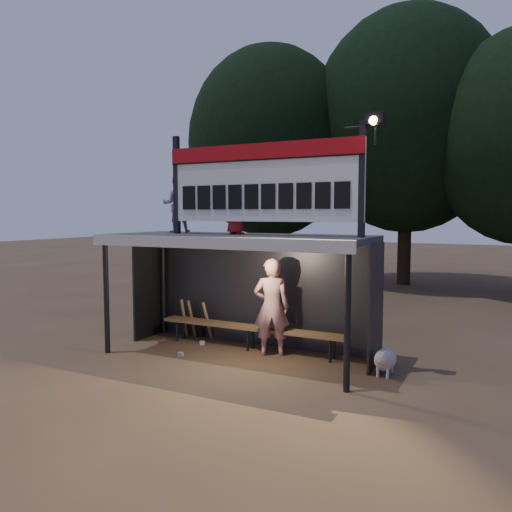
{
  "coord_description": "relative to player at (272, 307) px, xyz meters",
  "views": [
    {
      "loc": [
        4.5,
        -8.14,
        2.71
      ],
      "look_at": [
        0.2,
        0.4,
        1.9
      ],
      "focal_mm": 35.0,
      "sensor_mm": 36.0,
      "label": 1
    }
  ],
  "objects": [
    {
      "name": "tree_left",
      "position": [
        -4.54,
        9.62,
        4.58
      ],
      "size": [
        6.46,
        6.46,
        9.27
      ],
      "color": "black",
      "rests_on": "ground"
    },
    {
      "name": "ground",
      "position": [
        -0.54,
        -0.38,
        -0.94
      ],
      "size": [
        80.0,
        80.0,
        0.0
      ],
      "primitive_type": "plane",
      "color": "brown",
      "rests_on": "ground"
    },
    {
      "name": "player",
      "position": [
        0.0,
        0.0,
        0.0
      ],
      "size": [
        0.81,
        0.68,
        1.88
      ],
      "primitive_type": "imported",
      "rotation": [
        0.0,
        0.0,
        3.55
      ],
      "color": "white",
      "rests_on": "ground"
    },
    {
      "name": "scoreboard_assembly",
      "position": [
        0.02,
        -0.39,
        2.39
      ],
      "size": [
        4.1,
        0.27,
        1.99
      ],
      "color": "black",
      "rests_on": "dugout_shelter"
    },
    {
      "name": "litter",
      "position": [
        -1.3,
        -0.19,
        -0.9
      ],
      "size": [
        3.98,
        1.23,
        0.08
      ],
      "color": "red",
      "rests_on": "ground"
    },
    {
      "name": "child_b",
      "position": [
        -0.65,
        -0.22,
        1.83
      ],
      "size": [
        0.48,
        0.36,
        0.89
      ],
      "primitive_type": "imported",
      "rotation": [
        0.0,
        0.0,
        2.96
      ],
      "color": "maroon",
      "rests_on": "dugout_shelter"
    },
    {
      "name": "dugout_shelter",
      "position": [
        -0.54,
        -0.14,
        0.91
      ],
      "size": [
        5.1,
        2.08,
        2.32
      ],
      "color": "#3A3A3D",
      "rests_on": "ground"
    },
    {
      "name": "dog",
      "position": [
        2.21,
        -0.25,
        -0.66
      ],
      "size": [
        0.36,
        0.81,
        0.49
      ],
      "color": "beige",
      "rests_on": "ground"
    },
    {
      "name": "bats",
      "position": [
        -2.03,
        0.44,
        -0.51
      ],
      "size": [
        0.68,
        0.35,
        0.84
      ],
      "color": "#A5804D",
      "rests_on": "ground"
    },
    {
      "name": "child_a",
      "position": [
        -2.17,
        -0.01,
        1.97
      ],
      "size": [
        0.72,
        0.7,
        1.18
      ],
      "primitive_type": "imported",
      "rotation": [
        0.0,
        0.0,
        3.78
      ],
      "color": "gray",
      "rests_on": "dugout_shelter"
    },
    {
      "name": "bench",
      "position": [
        -0.54,
        0.17,
        -0.5
      ],
      "size": [
        4.0,
        0.35,
        0.48
      ],
      "color": "olive",
      "rests_on": "ground"
    },
    {
      "name": "tree_mid",
      "position": [
        0.46,
        11.12,
        5.23
      ],
      "size": [
        7.22,
        7.22,
        10.36
      ],
      "color": "#301F15",
      "rests_on": "ground"
    }
  ]
}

